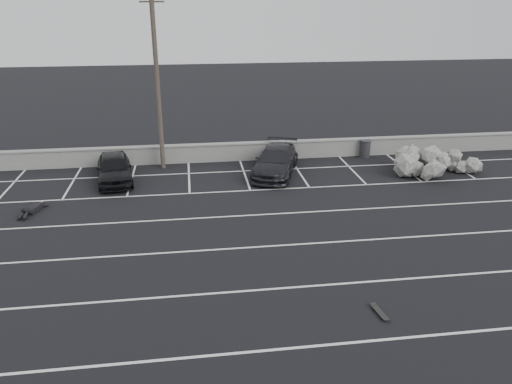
{
  "coord_description": "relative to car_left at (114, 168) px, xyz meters",
  "views": [
    {
      "loc": [
        -1.88,
        -13.89,
        8.95
      ],
      "look_at": [
        0.9,
        6.22,
        1.0
      ],
      "focal_mm": 35.0,
      "sensor_mm": 36.0,
      "label": 1
    }
  ],
  "objects": [
    {
      "name": "person",
      "position": [
        -3.1,
        -3.37,
        -0.49
      ],
      "size": [
        2.06,
        2.8,
        0.47
      ],
      "primitive_type": null,
      "rotation": [
        0.0,
        0.0,
        -0.25
      ],
      "color": "black",
      "rests_on": "ground"
    },
    {
      "name": "ground",
      "position": [
        5.8,
        -11.29,
        -0.72
      ],
      "size": [
        120.0,
        120.0,
        0.0
      ],
      "primitive_type": "plane",
      "color": "black",
      "rests_on": "ground"
    },
    {
      "name": "stall_lines",
      "position": [
        5.72,
        -6.88,
        -0.72
      ],
      "size": [
        36.0,
        20.05,
        0.01
      ],
      "color": "silver",
      "rests_on": "ground"
    },
    {
      "name": "seawall",
      "position": [
        5.8,
        2.71,
        -0.17
      ],
      "size": [
        50.0,
        0.45,
        1.06
      ],
      "color": "gray",
      "rests_on": "ground"
    },
    {
      "name": "trash_bin",
      "position": [
        14.29,
        2.31,
        -0.2
      ],
      "size": [
        0.72,
        0.72,
        1.04
      ],
      "rotation": [
        0.0,
        0.0,
        0.06
      ],
      "color": "#2A2A2D",
      "rests_on": "ground"
    },
    {
      "name": "skateboard",
      "position": [
        9.37,
        -13.11,
        -0.65
      ],
      "size": [
        0.29,
        0.76,
        0.09
      ],
      "rotation": [
        0.0,
        0.0,
        0.14
      ],
      "color": "black",
      "rests_on": "ground"
    },
    {
      "name": "car_right",
      "position": [
        8.46,
        0.03,
        -0.0
      ],
      "size": [
        3.56,
        5.36,
        1.44
      ],
      "primitive_type": "imported",
      "rotation": [
        0.0,
        0.0,
        -0.34
      ],
      "color": "black",
      "rests_on": "ground"
    },
    {
      "name": "utility_pole",
      "position": [
        2.39,
        1.91,
        4.02
      ],
      "size": [
        1.25,
        0.25,
        9.36
      ],
      "color": "#4C4238",
      "rests_on": "ground"
    },
    {
      "name": "car_left",
      "position": [
        0.0,
        0.0,
        0.0
      ],
      "size": [
        2.33,
        4.45,
        1.45
      ],
      "primitive_type": "imported",
      "rotation": [
        0.0,
        0.0,
        0.15
      ],
      "color": "black",
      "rests_on": "ground"
    },
    {
      "name": "riprap_pile",
      "position": [
        16.37,
        -1.12,
        -0.24
      ],
      "size": [
        5.26,
        3.67,
        1.29
      ],
      "color": "#A2A098",
      "rests_on": "ground"
    }
  ]
}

